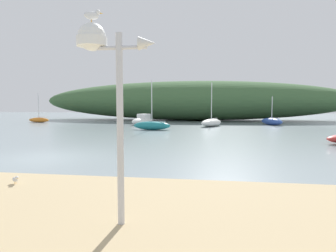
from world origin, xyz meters
TOP-DOWN VIEW (x-y plane):
  - ground_plane at (0.00, 0.00)m, footprint 120.00×120.00m
  - distant_hill at (4.74, 29.54)m, footprint 43.59×10.30m
  - mast_structure at (5.14, -6.72)m, footprint 1.38×0.52m
  - seagull_on_radar at (4.97, -6.71)m, footprint 0.31×0.25m
  - sailboat_far_left at (7.10, 18.36)m, footprint 2.80×3.80m
  - sailboat_east_reach at (-13.97, 21.60)m, footprint 2.72×0.88m
  - sailboat_off_point at (13.57, 21.17)m, footprint 2.48×3.28m
  - motorboat_centre_water at (-0.40, 19.64)m, footprint 2.40×3.86m
  - sailboat_west_reach at (1.86, 13.66)m, footprint 3.35×1.18m
  - seagull_upper_strand at (1.85, -4.63)m, footprint 0.30×0.21m

SIDE VIEW (x-z plane):
  - ground_plane at x=0.00m, z-range 0.00..0.00m
  - sailboat_east_reach at x=-13.97m, z-range -1.49..2.14m
  - seagull_upper_strand at x=1.85m, z-range 0.22..0.44m
  - sailboat_far_left at x=7.10m, z-range -1.83..2.62m
  - sailboat_off_point at x=13.57m, z-range -1.16..1.95m
  - sailboat_west_reach at x=1.86m, z-range -1.82..2.61m
  - motorboat_centre_water at x=-0.40m, z-range -0.11..1.07m
  - distant_hill at x=4.74m, z-range 0.00..5.45m
  - mast_structure at x=5.14m, z-range 1.35..4.90m
  - seagull_on_radar at x=4.97m, z-range 3.77..4.00m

